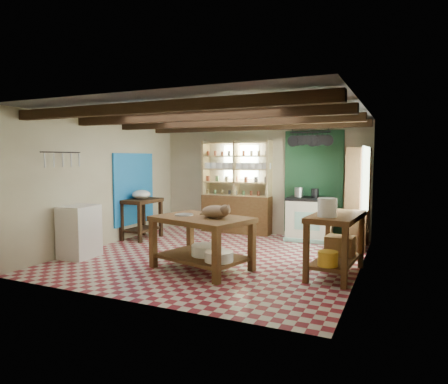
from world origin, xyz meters
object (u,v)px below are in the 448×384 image
at_px(cat, 215,212).
at_px(work_table, 202,243).
at_px(prep_table, 142,219).
at_px(white_cabinet, 79,231).
at_px(stove, 310,219).
at_px(right_counter, 336,245).

bearing_deg(cat, work_table, -178.69).
distance_m(prep_table, white_cabinet, 1.85).
xyz_separation_m(stove, right_counter, (0.92, -2.41, 0.00)).
bearing_deg(work_table, prep_table, 160.70).
relative_size(stove, prep_table, 1.09).
distance_m(work_table, prep_table, 2.86).
bearing_deg(stove, prep_table, -160.72).
xyz_separation_m(prep_table, white_cabinet, (-0.02, -1.85, 0.03)).
relative_size(prep_table, cat, 1.99).
xyz_separation_m(work_table, right_counter, (2.02, 0.57, 0.05)).
relative_size(right_counter, cat, 2.97).
relative_size(stove, cat, 2.16).
height_order(stove, right_counter, right_counter).
height_order(work_table, stove, stove).
bearing_deg(white_cabinet, stove, 39.71).
bearing_deg(white_cabinet, cat, 1.72).
distance_m(prep_table, right_counter, 4.50).
relative_size(prep_table, right_counter, 0.67).
relative_size(prep_table, white_cabinet, 0.94).
height_order(work_table, cat, cat).
bearing_deg(right_counter, stove, 115.77).
xyz_separation_m(work_table, white_cabinet, (-2.38, -0.23, 0.04)).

